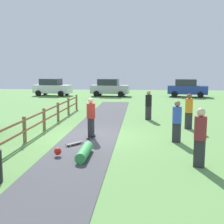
# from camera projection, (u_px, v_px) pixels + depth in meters

# --- Properties ---
(ground_plane) EXTENTS (60.00, 60.00, 0.00)m
(ground_plane) POSITION_uv_depth(u_px,v_px,m) (91.00, 137.00, 13.50)
(ground_plane) COLOR #60934C
(asphalt_path) EXTENTS (2.40, 28.00, 0.02)m
(asphalt_path) POSITION_uv_depth(u_px,v_px,m) (91.00, 137.00, 13.50)
(asphalt_path) COLOR #47474C
(asphalt_path) RESTS_ON ground_plane
(wooden_fence) EXTENTS (0.12, 18.12, 1.10)m
(wooden_fence) POSITION_uv_depth(u_px,v_px,m) (35.00, 121.00, 13.64)
(wooden_fence) COLOR olive
(wooden_fence) RESTS_ON ground_plane
(skater_riding) EXTENTS (0.45, 0.82, 1.78)m
(skater_riding) POSITION_uv_depth(u_px,v_px,m) (91.00, 116.00, 13.10)
(skater_riding) COLOR black
(skater_riding) RESTS_ON asphalt_path
(skater_fallen) EXTENTS (1.27, 1.66, 0.36)m
(skater_fallen) POSITION_uv_depth(u_px,v_px,m) (82.00, 152.00, 10.33)
(skater_fallen) COLOR green
(skater_fallen) RESTS_ON asphalt_path
(skateboard_loose) EXTENTS (0.64, 0.76, 0.08)m
(skateboard_loose) POSITION_uv_depth(u_px,v_px,m) (74.00, 143.00, 11.97)
(skateboard_loose) COLOR black
(skateboard_loose) RESTS_ON asphalt_path
(bystander_orange) EXTENTS (0.52, 0.52, 1.81)m
(bystander_orange) POSITION_uv_depth(u_px,v_px,m) (189.00, 110.00, 15.11)
(bystander_orange) COLOR #2D2D33
(bystander_orange) RESTS_ON ground_plane
(bystander_blue) EXTENTS (0.50, 0.50, 1.76)m
(bystander_blue) POSITION_uv_depth(u_px,v_px,m) (177.00, 119.00, 12.37)
(bystander_blue) COLOR #2D2D33
(bystander_blue) RESTS_ON ground_plane
(bystander_black) EXTENTS (0.54, 0.54, 1.76)m
(bystander_black) POSITION_uv_depth(u_px,v_px,m) (149.00, 104.00, 17.87)
(bystander_black) COLOR #2D2D33
(bystander_black) RESTS_ON ground_plane
(bystander_maroon) EXTENTS (0.50, 0.50, 1.88)m
(bystander_maroon) POSITION_uv_depth(u_px,v_px,m) (200.00, 135.00, 9.21)
(bystander_maroon) COLOR #2D2D33
(bystander_maroon) RESTS_ON ground_plane
(parked_car_white) EXTENTS (4.39, 2.42, 1.92)m
(parked_car_white) POSITION_uv_depth(u_px,v_px,m) (52.00, 87.00, 33.70)
(parked_car_white) COLOR silver
(parked_car_white) RESTS_ON ground_plane
(parked_car_blue) EXTENTS (4.46, 2.63, 1.92)m
(parked_car_blue) POSITION_uv_depth(u_px,v_px,m) (187.00, 88.00, 32.32)
(parked_car_blue) COLOR #283D99
(parked_car_blue) RESTS_ON ground_plane
(parked_car_silver) EXTENTS (4.33, 2.28, 1.92)m
(parked_car_silver) POSITION_uv_depth(u_px,v_px,m) (110.00, 88.00, 33.10)
(parked_car_silver) COLOR #B7B7BC
(parked_car_silver) RESTS_ON ground_plane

